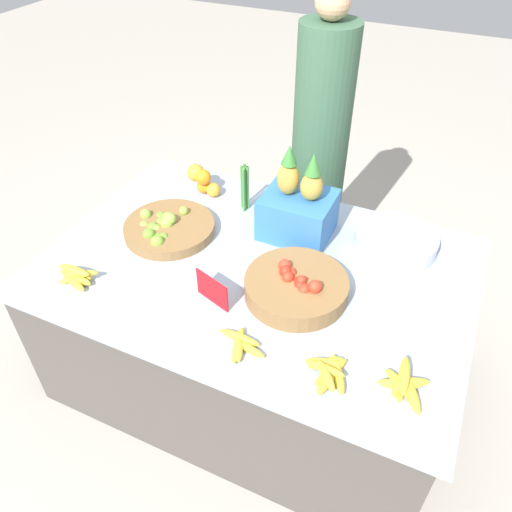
{
  "coord_description": "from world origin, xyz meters",
  "views": [
    {
      "loc": [
        0.62,
        -1.36,
        1.97
      ],
      "look_at": [
        0.0,
        0.0,
        0.71
      ],
      "focal_mm": 35.0,
      "sensor_mm": 36.0,
      "label": 1
    }
  ],
  "objects_px": {
    "metal_bowl": "(395,241)",
    "price_sign": "(212,290)",
    "lime_bowl": "(168,228)",
    "produce_crate": "(298,209)",
    "vendor_person": "(319,156)",
    "tomato_basket": "(296,287)"
  },
  "relations": [
    {
      "from": "metal_bowl",
      "to": "price_sign",
      "type": "height_order",
      "value": "price_sign"
    },
    {
      "from": "lime_bowl",
      "to": "produce_crate",
      "type": "height_order",
      "value": "produce_crate"
    },
    {
      "from": "price_sign",
      "to": "lime_bowl",
      "type": "bearing_deg",
      "value": 160.78
    },
    {
      "from": "price_sign",
      "to": "vendor_person",
      "type": "height_order",
      "value": "vendor_person"
    },
    {
      "from": "metal_bowl",
      "to": "tomato_basket",
      "type": "bearing_deg",
      "value": -122.78
    },
    {
      "from": "tomato_basket",
      "to": "vendor_person",
      "type": "xyz_separation_m",
      "value": [
        -0.24,
        0.95,
        0.01
      ]
    },
    {
      "from": "metal_bowl",
      "to": "vendor_person",
      "type": "xyz_separation_m",
      "value": [
        -0.52,
        0.53,
        0.01
      ]
    },
    {
      "from": "price_sign",
      "to": "produce_crate",
      "type": "bearing_deg",
      "value": 94.32
    },
    {
      "from": "tomato_basket",
      "to": "price_sign",
      "type": "relative_size",
      "value": 2.53
    },
    {
      "from": "tomato_basket",
      "to": "metal_bowl",
      "type": "bearing_deg",
      "value": 57.22
    },
    {
      "from": "lime_bowl",
      "to": "price_sign",
      "type": "distance_m",
      "value": 0.47
    },
    {
      "from": "lime_bowl",
      "to": "metal_bowl",
      "type": "bearing_deg",
      "value": 18.14
    },
    {
      "from": "produce_crate",
      "to": "vendor_person",
      "type": "distance_m",
      "value": 0.61
    },
    {
      "from": "produce_crate",
      "to": "price_sign",
      "type": "bearing_deg",
      "value": -103.91
    },
    {
      "from": "lime_bowl",
      "to": "tomato_basket",
      "type": "bearing_deg",
      "value": -11.05
    },
    {
      "from": "produce_crate",
      "to": "lime_bowl",
      "type": "bearing_deg",
      "value": -155.27
    },
    {
      "from": "vendor_person",
      "to": "metal_bowl",
      "type": "bearing_deg",
      "value": -45.73
    },
    {
      "from": "lime_bowl",
      "to": "vendor_person",
      "type": "height_order",
      "value": "vendor_person"
    },
    {
      "from": "lime_bowl",
      "to": "vendor_person",
      "type": "bearing_deg",
      "value": 64.52
    },
    {
      "from": "lime_bowl",
      "to": "metal_bowl",
      "type": "relative_size",
      "value": 1.16
    },
    {
      "from": "tomato_basket",
      "to": "lime_bowl",
      "type": "bearing_deg",
      "value": 168.95
    },
    {
      "from": "metal_bowl",
      "to": "produce_crate",
      "type": "xyz_separation_m",
      "value": [
        -0.41,
        -0.07,
        0.09
      ]
    }
  ]
}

